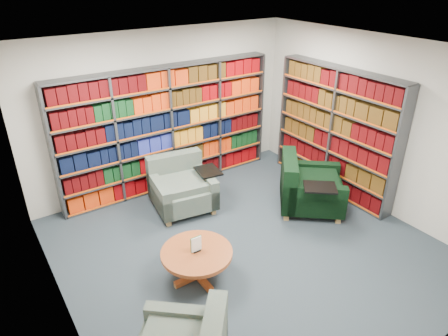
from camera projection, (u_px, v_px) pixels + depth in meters
room_shell at (250, 161)px, 5.22m from camera, size 5.02×5.02×2.82m
bookshelf_back at (169, 129)px, 7.09m from camera, size 4.00×0.28×2.20m
bookshelf_right at (335, 132)px, 6.97m from camera, size 0.28×2.50×2.20m
chair_teal_left at (181, 187)px, 6.73m from camera, size 1.19×1.08×0.86m
chair_green_right at (306, 188)px, 6.66m from camera, size 1.41×1.41×0.91m
coffee_table at (197, 257)px, 5.13m from camera, size 0.92×0.92×0.65m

